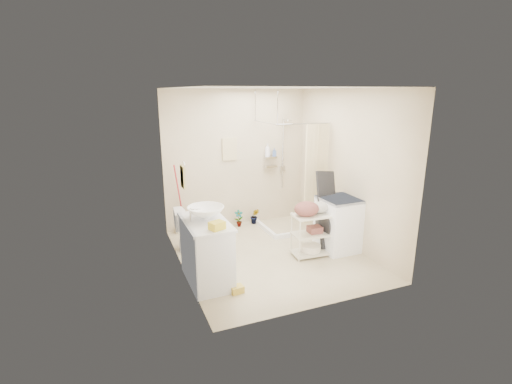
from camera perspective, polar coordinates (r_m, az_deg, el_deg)
floor at (r=6.08m, az=2.21°, el=-9.59°), size 3.20×3.20×0.00m
ceiling at (r=5.52m, az=2.49°, el=15.73°), size 2.80×3.20×0.04m
wall_back at (r=7.12m, az=-2.96°, el=5.10°), size 2.80×0.04×2.60m
wall_front at (r=4.30m, az=11.12°, el=-1.99°), size 2.80×0.04×2.60m
wall_left at (r=5.25m, az=-11.73°, el=1.13°), size 0.04×3.20×2.60m
wall_right at (r=6.35m, az=13.96°, el=3.42°), size 0.04×3.20×2.60m
vanity at (r=5.16m, az=-7.62°, el=-9.05°), size 0.57×1.01×0.88m
sink at (r=5.06m, az=-7.73°, el=-3.16°), size 0.57×0.57×0.17m
counter_basket at (r=4.67m, az=-6.02°, el=-5.15°), size 0.22×0.20×0.10m
floor_basket at (r=5.01m, az=-2.97°, el=-14.53°), size 0.26×0.22×0.13m
toilet at (r=6.25m, az=-9.18°, el=-5.52°), size 0.73×0.46×0.71m
mop at (r=6.89m, az=-12.03°, el=-1.11°), size 0.13×0.13×1.30m
potted_plant_a at (r=7.22m, az=-2.67°, el=-4.07°), size 0.19×0.13×0.33m
potted_plant_b at (r=7.37m, az=-0.19°, el=-3.72°), size 0.21×0.19×0.31m
hanging_towel at (r=7.02m, az=-4.10°, el=6.59°), size 0.28×0.03×0.42m
towel_ring at (r=5.03m, az=-11.19°, el=2.52°), size 0.04×0.22×0.34m
tp_holder at (r=5.48m, az=-11.08°, el=-4.60°), size 0.08×0.12×0.14m
shower at (r=7.00m, az=5.15°, el=2.79°), size 1.10×1.10×2.10m
shampoo_bottle_a at (r=7.23m, az=1.76°, el=6.45°), size 0.12×0.12×0.25m
shampoo_bottle_b at (r=7.30m, az=2.85°, el=6.15°), size 0.10×0.10×0.16m
washing_machine at (r=6.27m, az=12.66°, el=-4.80°), size 0.62×0.64×0.89m
laundry_rack at (r=5.96m, az=8.56°, el=-5.95°), size 0.62×0.39×0.83m
ironing_board at (r=6.24m, az=10.94°, el=-2.65°), size 0.39×0.18×1.33m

